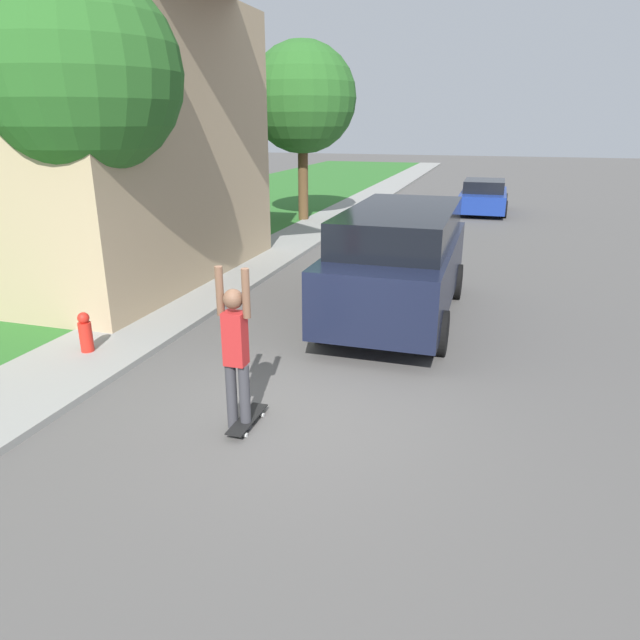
{
  "coord_description": "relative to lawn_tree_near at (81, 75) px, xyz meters",
  "views": [
    {
      "loc": [
        2.28,
        -6.23,
        3.5
      ],
      "look_at": [
        0.09,
        0.91,
        0.9
      ],
      "focal_mm": 32.0,
      "sensor_mm": 36.0,
      "label": 1
    }
  ],
  "objects": [
    {
      "name": "house",
      "position": [
        -3.78,
        2.76,
        0.27
      ],
      "size": [
        9.66,
        8.05,
        8.5
      ],
      "color": "tan",
      "rests_on": "lawn"
    },
    {
      "name": "lawn_tree_near",
      "position": [
        0.0,
        0.0,
        0.0
      ],
      "size": [
        3.29,
        3.29,
        5.82
      ],
      "color": "brown",
      "rests_on": "lawn"
    },
    {
      "name": "skateboard",
      "position": [
        4.03,
        -2.88,
        -4.15
      ],
      "size": [
        0.22,
        0.82,
        0.1
      ],
      "color": "black",
      "rests_on": "ground_plane"
    },
    {
      "name": "car_down_street",
      "position": [
        6.13,
        15.84,
        -3.6
      ],
      "size": [
        1.89,
        4.14,
        1.3
      ],
      "color": "navy",
      "rests_on": "ground_plane"
    },
    {
      "name": "lawn",
      "position": [
        -3.61,
        3.75,
        -4.19
      ],
      "size": [
        10.0,
        80.0,
        0.08
      ],
      "color": "#2D6B28",
      "rests_on": "ground_plane"
    },
    {
      "name": "fire_hydrant",
      "position": [
        0.76,
        -1.63,
        -3.82
      ],
      "size": [
        0.2,
        0.2,
        0.64
      ],
      "color": "red",
      "rests_on": "sidewalk"
    },
    {
      "name": "sidewalk",
      "position": [
        0.79,
        3.75,
        -4.18
      ],
      "size": [
        1.8,
        80.0,
        0.1
      ],
      "color": "gray",
      "rests_on": "ground_plane"
    },
    {
      "name": "skateboarder",
      "position": [
        3.96,
        -2.95,
        -3.2
      ],
      "size": [
        0.41,
        0.23,
        1.99
      ],
      "color": "#38383D",
      "rests_on": "ground_plane"
    },
    {
      "name": "lawn_tree_far",
      "position": [
        -0.12,
        11.54,
        0.04
      ],
      "size": [
        3.74,
        3.74,
        6.08
      ],
      "color": "brown",
      "rests_on": "lawn"
    },
    {
      "name": "ground_plane",
      "position": [
        4.39,
        -2.25,
        -4.23
      ],
      "size": [
        120.0,
        120.0,
        0.0
      ],
      "primitive_type": "plane",
      "color": "#54514F"
    },
    {
      "name": "suv_parked",
      "position": [
        5.06,
        1.74,
        -3.12
      ],
      "size": [
        2.15,
        5.15,
        2.04
      ],
      "color": "black",
      "rests_on": "ground_plane"
    }
  ]
}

